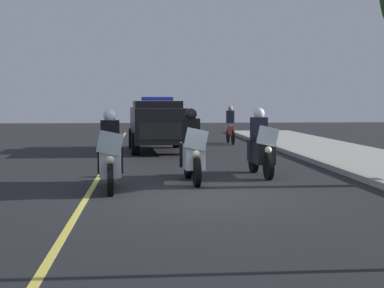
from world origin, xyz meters
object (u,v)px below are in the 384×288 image
at_px(police_motorcycle_lead_left, 110,157).
at_px(cyclist_background, 230,125).
at_px(police_motorcycle_trailing, 261,148).
at_px(police_suv, 157,123).
at_px(police_motorcycle_lead_right, 192,152).

xyz_separation_m(police_motorcycle_lead_left, cyclist_background, (-13.27, 4.52, 0.14)).
bearing_deg(cyclist_background, police_motorcycle_trailing, -4.50).
distance_m(police_suv, cyclist_background, 4.83).
height_order(police_motorcycle_trailing, police_suv, police_suv).
relative_size(police_motorcycle_lead_right, police_suv, 0.43).
relative_size(police_motorcycle_trailing, cyclist_background, 1.22).
bearing_deg(police_suv, cyclist_background, 136.73).
xyz_separation_m(police_motorcycle_trailing, police_suv, (-7.66, -2.42, 0.37)).
bearing_deg(police_motorcycle_lead_right, police_suv, -175.96).
xyz_separation_m(police_motorcycle_trailing, cyclist_background, (-11.17, 0.88, 0.14)).
distance_m(police_motorcycle_lead_right, police_suv, 8.67).
relative_size(police_motorcycle_lead_right, police_motorcycle_trailing, 1.00).
relative_size(police_motorcycle_lead_left, police_suv, 0.43).
relative_size(police_suv, cyclist_background, 2.84).
distance_m(police_motorcycle_lead_left, police_motorcycle_trailing, 4.21).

